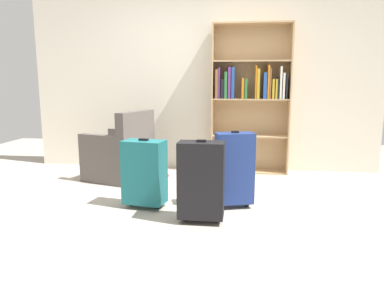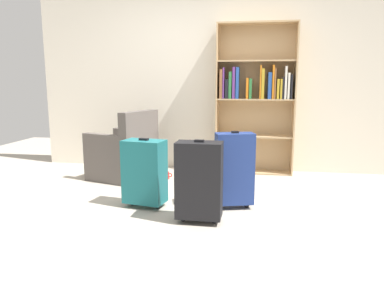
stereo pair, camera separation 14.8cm
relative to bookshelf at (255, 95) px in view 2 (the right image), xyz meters
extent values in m
plane|color=#B2A899|center=(-0.67, -1.74, -1.08)|extent=(8.72, 8.72, 0.00)
cube|color=beige|center=(-0.67, 0.18, 0.22)|extent=(4.98, 0.10, 2.60)
cube|color=tan|center=(-0.52, -0.03, -0.06)|extent=(0.02, 0.28, 2.03)
cube|color=tan|center=(0.52, -0.03, -0.06)|extent=(0.02, 0.28, 2.03)
cube|color=tan|center=(0.00, 0.10, -0.06)|extent=(1.06, 0.02, 2.03)
cube|color=tan|center=(0.00, -0.03, -1.07)|extent=(1.02, 0.26, 0.02)
cube|color=tan|center=(0.00, -0.03, -0.56)|extent=(1.02, 0.26, 0.02)
cube|color=tan|center=(0.00, -0.03, -0.05)|extent=(1.02, 0.26, 0.02)
cube|color=tan|center=(0.00, -0.03, 0.46)|extent=(1.02, 0.26, 0.02)
cube|color=tan|center=(0.00, -0.03, 0.95)|extent=(1.02, 0.26, 0.02)
cube|color=brown|center=(-0.46, -0.08, 0.15)|extent=(0.04, 0.15, 0.39)
cube|color=#66337F|center=(-0.43, -0.08, 0.17)|extent=(0.02, 0.16, 0.41)
cube|color=black|center=(-0.38, -0.07, 0.09)|extent=(0.04, 0.18, 0.26)
cube|color=#2D7238|center=(-0.34, -0.07, 0.14)|extent=(0.04, 0.18, 0.36)
cube|color=#66337F|center=(-0.29, -0.06, 0.17)|extent=(0.04, 0.20, 0.42)
cube|color=#264C99|center=(-0.24, -0.05, 0.17)|extent=(0.04, 0.22, 0.42)
cube|color=orange|center=(-0.11, -0.06, 0.10)|extent=(0.03, 0.21, 0.28)
cube|color=#2D7238|center=(-0.07, -0.07, 0.09)|extent=(0.04, 0.18, 0.27)
cube|color=orange|center=(0.06, -0.07, 0.18)|extent=(0.02, 0.18, 0.44)
cube|color=gold|center=(0.10, -0.07, 0.16)|extent=(0.04, 0.19, 0.40)
cube|color=#264C99|center=(0.19, -0.06, 0.13)|extent=(0.04, 0.20, 0.35)
cube|color=orange|center=(0.23, -0.05, 0.18)|extent=(0.02, 0.22, 0.44)
cube|color=brown|center=(0.26, -0.06, 0.16)|extent=(0.02, 0.20, 0.40)
cube|color=gold|center=(0.29, -0.08, 0.09)|extent=(0.03, 0.17, 0.26)
cube|color=gold|center=(0.34, -0.06, 0.09)|extent=(0.03, 0.20, 0.26)
cube|color=black|center=(0.36, -0.07, 0.10)|extent=(0.02, 0.19, 0.29)
cube|color=silver|center=(0.39, -0.07, 0.17)|extent=(0.03, 0.18, 0.43)
cube|color=silver|center=(0.43, -0.08, 0.13)|extent=(0.03, 0.15, 0.34)
cube|color=black|center=(0.47, -0.06, 0.12)|extent=(0.02, 0.21, 0.32)
cube|color=#59514C|center=(-1.71, -0.62, -0.88)|extent=(0.89, 0.89, 0.40)
cube|color=gray|center=(-1.71, -0.62, -0.64)|extent=(0.71, 0.66, 0.08)
cube|color=#59514C|center=(-1.44, -0.71, -0.43)|extent=(0.34, 0.70, 0.50)
cube|color=#59514C|center=(-1.62, -0.34, -0.57)|extent=(0.70, 0.32, 0.22)
cube|color=#59514C|center=(-1.81, -0.90, -0.57)|extent=(0.70, 0.32, 0.22)
cylinder|color=red|center=(-1.13, -0.58, -1.03)|extent=(0.08, 0.08, 0.10)
torus|color=red|center=(-1.08, -0.58, -1.03)|extent=(0.06, 0.01, 0.06)
cube|color=black|center=(-0.48, -2.05, -0.68)|extent=(0.41, 0.24, 0.69)
cube|color=black|center=(-0.48, -2.05, -0.33)|extent=(0.08, 0.05, 0.02)
cylinder|color=black|center=(-0.62, -2.05, -1.05)|extent=(0.05, 0.05, 0.05)
cylinder|color=black|center=(-0.33, -2.05, -1.05)|extent=(0.05, 0.05, 0.05)
cube|color=#19666B|center=(-1.08, -1.72, -0.71)|extent=(0.45, 0.32, 0.64)
cube|color=black|center=(-1.08, -1.72, -0.38)|extent=(0.10, 0.06, 0.02)
cylinder|color=black|center=(-1.22, -1.69, -1.05)|extent=(0.06, 0.06, 0.05)
cylinder|color=black|center=(-0.94, -1.74, -1.05)|extent=(0.06, 0.06, 0.05)
cube|color=navy|center=(-0.19, -1.60, -0.67)|extent=(0.41, 0.28, 0.72)
cube|color=black|center=(-0.19, -1.60, -0.30)|extent=(0.08, 0.06, 0.02)
cylinder|color=black|center=(-0.31, -1.64, -1.05)|extent=(0.06, 0.06, 0.05)
cylinder|color=black|center=(-0.06, -1.57, -1.05)|extent=(0.06, 0.06, 0.05)
camera|label=1|loc=(-0.15, -5.30, 0.18)|focal=35.16mm
camera|label=2|loc=(-0.01, -5.28, 0.18)|focal=35.16mm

